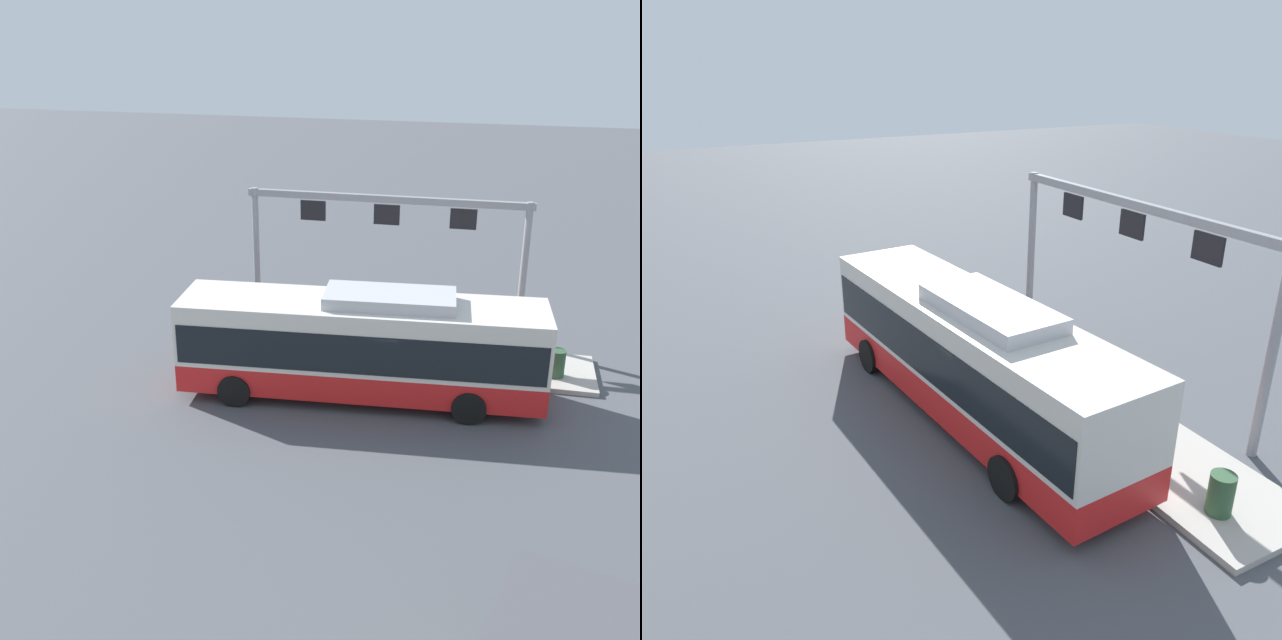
# 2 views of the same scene
# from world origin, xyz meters

# --- Properties ---
(ground_plane) EXTENTS (120.00, 120.00, 0.00)m
(ground_plane) POSITION_xyz_m (0.00, 0.00, 0.00)
(ground_plane) COLOR #4C4F54
(platform_curb) EXTENTS (10.00, 2.80, 0.16)m
(platform_curb) POSITION_xyz_m (-2.23, -2.92, 0.08)
(platform_curb) COLOR #B2ADA3
(platform_curb) RESTS_ON ground
(bus_main) EXTENTS (11.13, 3.29, 3.46)m
(bus_main) POSITION_xyz_m (-0.01, -0.00, 1.81)
(bus_main) COLOR red
(bus_main) RESTS_ON ground
(person_boarding) EXTENTS (0.38, 0.56, 1.67)m
(person_boarding) POSITION_xyz_m (3.82, -2.41, 0.89)
(person_boarding) COLOR maroon
(person_boarding) RESTS_ON ground
(person_waiting_near) EXTENTS (0.37, 0.55, 1.67)m
(person_waiting_near) POSITION_xyz_m (1.41, -3.24, 1.05)
(person_waiting_near) COLOR #476B4C
(person_waiting_near) RESTS_ON platform_curb
(platform_sign_gantry) EXTENTS (9.95, 0.24, 5.20)m
(platform_sign_gantry) POSITION_xyz_m (0.05, -4.98, 3.79)
(platform_sign_gantry) COLOR gray
(platform_sign_gantry) RESTS_ON ground
(trash_bin) EXTENTS (0.52, 0.52, 0.90)m
(trash_bin) POSITION_xyz_m (-5.95, -2.47, 0.61)
(trash_bin) COLOR #2D5133
(trash_bin) RESTS_ON platform_curb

